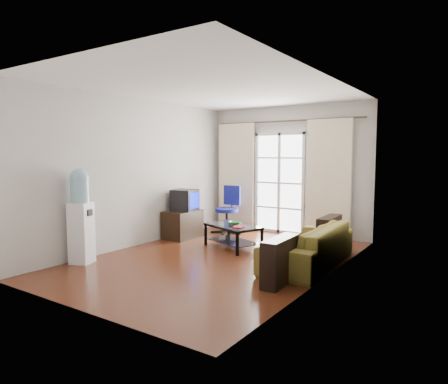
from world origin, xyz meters
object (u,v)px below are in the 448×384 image
object	(u,v)px
sofa	(308,245)
tv_stand	(183,224)
coffee_table	(233,233)
water_cooler	(81,214)
crt_tv	(184,200)
task_chair	(228,219)

from	to	relation	value
sofa	tv_stand	xyz separation A→B (m)	(-2.87, 0.44, -0.03)
sofa	coffee_table	world-z (taller)	sofa
sofa	water_cooler	bearing A→B (deg)	-59.63
tv_stand	water_cooler	xyz separation A→B (m)	(-0.08, -2.33, 0.49)
tv_stand	crt_tv	bearing A→B (deg)	86.24
crt_tv	water_cooler	distance (m)	2.38
tv_stand	task_chair	bearing A→B (deg)	62.25
crt_tv	water_cooler	size ratio (longest dim) A/B	0.36
water_cooler	coffee_table	bearing A→B (deg)	36.20
coffee_table	task_chair	distance (m)	1.40
task_chair	water_cooler	xyz separation A→B (m)	(-0.56, -3.26, 0.47)
coffee_table	tv_stand	xyz separation A→B (m)	(-1.32, 0.18, 0.01)
coffee_table	crt_tv	distance (m)	1.43
coffee_table	crt_tv	bearing A→B (deg)	170.03
task_chair	water_cooler	bearing A→B (deg)	-101.87
task_chair	coffee_table	bearing A→B (deg)	-54.84
sofa	task_chair	distance (m)	2.75
task_chair	water_cooler	distance (m)	3.34
sofa	crt_tv	distance (m)	2.94
coffee_table	tv_stand	bearing A→B (deg)	172.08
sofa	crt_tv	size ratio (longest dim) A/B	3.98
coffee_table	water_cooler	xyz separation A→B (m)	(-1.41, -2.14, 0.50)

